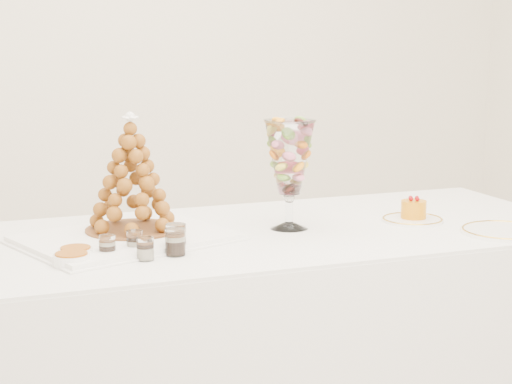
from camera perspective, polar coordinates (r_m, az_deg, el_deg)
name	(u,v)px	position (r m, az deg, el deg)	size (l,w,h in m)	color
buffet_table	(246,358)	(2.78, -0.70, -11.03)	(2.19, 0.90, 0.83)	white
lace_tray	(126,238)	(2.58, -8.69, -3.05)	(0.57, 0.43, 0.02)	white
macaron_vase	(290,159)	(2.68, 2.25, 2.23)	(0.16, 0.16, 0.34)	white
cake_plate	(412,220)	(2.86, 10.38, -1.85)	(0.20, 0.20, 0.01)	white
spare_plate	(505,232)	(2.76, 16.24, -2.55)	(0.27, 0.27, 0.01)	white
verrine_a	(107,246)	(2.40, -9.89, -3.58)	(0.05, 0.05, 0.06)	white
verrine_b	(135,241)	(2.44, -8.09, -3.29)	(0.05, 0.05, 0.06)	white
verrine_c	(176,238)	(2.44, -5.36, -3.04)	(0.06, 0.06, 0.08)	white
verrine_d	(145,249)	(2.35, -7.39, -3.77)	(0.05, 0.05, 0.06)	white
verrine_e	(175,242)	(2.39, -5.41, -3.33)	(0.06, 0.06, 0.08)	white
ramekin_back	(76,253)	(2.40, -11.93, -4.03)	(0.09, 0.09, 0.03)	white
ramekin_front	(71,260)	(2.34, -12.20, -4.44)	(0.10, 0.10, 0.03)	white
croquembouche	(131,173)	(2.60, -8.31, 1.23)	(0.30, 0.30, 0.36)	brown
mousse_cake	(414,209)	(2.87, 10.46, -1.12)	(0.08, 0.08, 0.07)	orange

